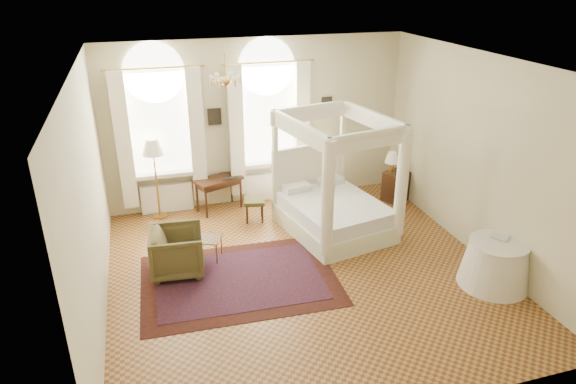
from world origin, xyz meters
name	(u,v)px	position (x,y,z in m)	size (l,w,h in m)	color
ground	(303,272)	(0.00, 0.00, 0.00)	(6.00, 6.00, 0.00)	olive
room_walls	(305,156)	(0.00, 0.00, 1.98)	(6.00, 6.00, 6.00)	beige
window_left	(161,141)	(-1.90, 2.87, 1.49)	(1.62, 0.27, 3.29)	white
window_right	(269,132)	(0.20, 2.87, 1.49)	(1.62, 0.27, 3.29)	white
chandelier	(226,79)	(-0.90, 1.20, 2.91)	(0.51, 0.45, 0.50)	#B3863B
wall_pictures	(262,111)	(0.09, 2.97, 1.89)	(2.54, 0.03, 0.39)	black
canopy_bed	(335,207)	(0.98, 1.18, 0.49)	(1.98, 2.28, 2.17)	beige
nightstand	(395,186)	(2.70, 2.10, 0.31)	(0.44, 0.40, 0.63)	#3C2210
nightstand_lamp	(392,159)	(2.61, 2.18, 0.91)	(0.28, 0.28, 0.42)	#B3863B
writing_desk	(219,183)	(-0.89, 2.70, 0.58)	(1.01, 0.76, 0.68)	#3C2210
laptop	(230,177)	(-0.66, 2.65, 0.69)	(0.33, 0.21, 0.03)	black
stool	(254,203)	(-0.32, 2.04, 0.37)	(0.45, 0.45, 0.44)	#443E1D
armchair	(177,251)	(-1.91, 0.59, 0.38)	(0.80, 0.82, 0.75)	#463C1E
coffee_table	(204,240)	(-1.45, 0.88, 0.35)	(0.69, 0.59, 0.39)	silver
floor_lamp	(153,151)	(-2.07, 2.70, 1.36)	(0.41, 0.41, 1.59)	#B3863B
oriental_rug	(240,280)	(-1.03, 0.07, 0.01)	(3.09, 2.28, 0.01)	#421810
side_table	(495,264)	(2.70, -1.13, 0.36)	(1.07, 1.07, 0.73)	white
book	(497,239)	(2.71, -1.06, 0.74)	(0.19, 0.26, 0.02)	black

